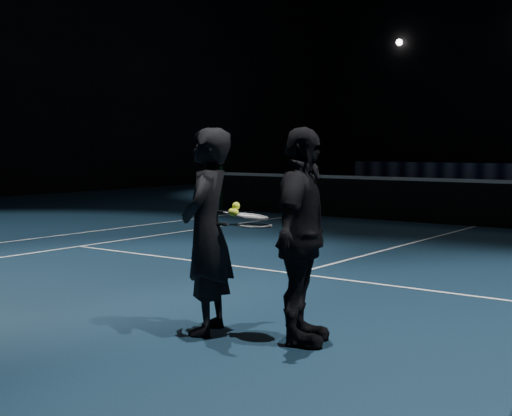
# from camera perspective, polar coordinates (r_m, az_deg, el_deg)

# --- Properties ---
(floor) EXTENTS (36.00, 36.00, 0.00)m
(floor) POSITION_cam_1_polar(r_m,az_deg,el_deg) (14.69, 16.96, -1.48)
(floor) COLOR black
(floor) RESTS_ON ground
(wall_left) EXTENTS (0.00, 36.00, 36.00)m
(wall_left) POSITION_cam_1_polar(r_m,az_deg,el_deg) (24.39, -19.13, 12.72)
(wall_left) COLOR black
(wall_left) RESTS_ON ground
(court_lines) EXTENTS (10.98, 23.78, 0.01)m
(court_lines) POSITION_cam_1_polar(r_m,az_deg,el_deg) (14.69, 16.96, -1.47)
(court_lines) COLOR white
(court_lines) RESTS_ON floor
(net_post_left) EXTENTS (0.10, 0.10, 1.10)m
(net_post_left) POSITION_cam_1_polar(r_m,az_deg,el_deg) (17.81, -2.80, 1.60)
(net_post_left) COLOR black
(net_post_left) RESTS_ON floor
(net_mesh) EXTENTS (12.80, 0.02, 0.86)m
(net_mesh) POSITION_cam_1_polar(r_m,az_deg,el_deg) (14.65, 17.00, 0.27)
(net_mesh) COLOR black
(net_mesh) RESTS_ON floor
(net_tape) EXTENTS (12.80, 0.03, 0.07)m
(net_tape) POSITION_cam_1_polar(r_m,az_deg,el_deg) (14.62, 17.05, 2.08)
(net_tape) COLOR white
(net_tape) RESTS_ON net_mesh
(player_a) EXTENTS (0.64, 0.75, 1.75)m
(player_a) POSITION_cam_1_polar(r_m,az_deg,el_deg) (6.06, -3.95, -1.87)
(player_a) COLOR black
(player_a) RESTS_ON floor
(player_b) EXTENTS (0.74, 1.11, 1.75)m
(player_b) POSITION_cam_1_polar(r_m,az_deg,el_deg) (5.71, 3.63, -2.28)
(player_b) COLOR black
(player_b) RESTS_ON floor
(racket_lower) EXTENTS (0.71, 0.36, 0.03)m
(racket_lower) POSITION_cam_1_polar(r_m,az_deg,el_deg) (5.85, -0.05, -1.44)
(racket_lower) COLOR black
(racket_lower) RESTS_ON player_a
(racket_upper) EXTENTS (0.71, 0.40, 0.10)m
(racket_upper) POSITION_cam_1_polar(r_m,az_deg,el_deg) (5.90, -0.34, -0.69)
(racket_upper) COLOR black
(racket_upper) RESTS_ON player_b
(tennis_balls) EXTENTS (0.12, 0.10, 0.12)m
(tennis_balls) POSITION_cam_1_polar(r_m,az_deg,el_deg) (5.93, -1.75, -0.19)
(tennis_balls) COLOR yellow
(tennis_balls) RESTS_ON racket_upper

